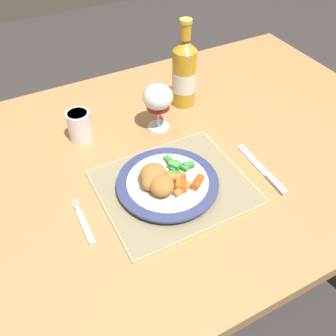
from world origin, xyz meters
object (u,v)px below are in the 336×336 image
(dining_table, at_px, (159,178))
(table_knife, at_px, (265,173))
(drinking_cup, at_px, (80,125))
(dinner_plate, at_px, (168,184))
(wine_glass, at_px, (158,99))
(bottle, at_px, (184,73))
(fork, at_px, (84,224))

(dining_table, relative_size, table_knife, 7.49)
(drinking_cup, bearing_deg, table_knife, -43.98)
(dinner_plate, xyz_separation_m, table_knife, (0.24, -0.07, -0.01))
(dining_table, height_order, drinking_cup, drinking_cup)
(table_knife, xyz_separation_m, drinking_cup, (-0.36, 0.35, 0.04))
(wine_glass, distance_m, drinking_cup, 0.22)
(dinner_plate, bearing_deg, wine_glass, 68.50)
(wine_glass, bearing_deg, dinner_plate, -111.50)
(dining_table, relative_size, dinner_plate, 6.06)
(dinner_plate, relative_size, table_knife, 1.24)
(wine_glass, distance_m, bottle, 0.15)
(dining_table, distance_m, drinking_cup, 0.26)
(bottle, bearing_deg, dinner_plate, -125.31)
(dinner_plate, bearing_deg, fork, -177.16)
(fork, distance_m, wine_glass, 0.40)
(table_knife, xyz_separation_m, wine_glass, (-0.15, 0.30, 0.09))
(dining_table, relative_size, fork, 10.94)
(dining_table, distance_m, dinner_plate, 0.15)
(wine_glass, bearing_deg, fork, -141.97)
(fork, distance_m, drinking_cup, 0.31)
(dinner_plate, height_order, bottle, bottle)
(fork, bearing_deg, drinking_cup, 72.50)
(table_knife, relative_size, wine_glass, 1.43)
(dinner_plate, xyz_separation_m, fork, (-0.21, -0.01, -0.01))
(table_knife, relative_size, drinking_cup, 2.33)
(wine_glass, bearing_deg, table_knife, -62.77)
(dining_table, relative_size, drinking_cup, 17.46)
(table_knife, bearing_deg, bottle, 94.33)
(bottle, bearing_deg, fork, -143.88)
(wine_glass, relative_size, bottle, 0.53)
(dinner_plate, bearing_deg, table_knife, -15.94)
(table_knife, relative_size, bottle, 0.75)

